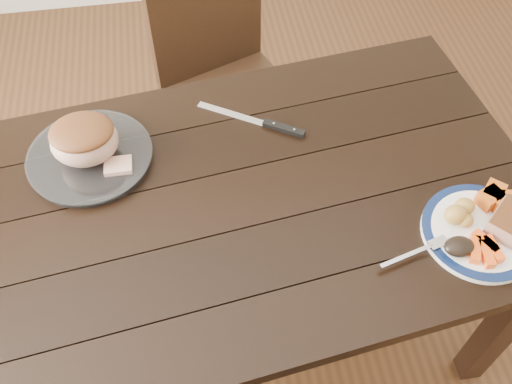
{
  "coord_description": "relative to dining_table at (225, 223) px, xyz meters",
  "views": [
    {
      "loc": [
        -0.05,
        -0.84,
        1.9
      ],
      "look_at": [
        0.08,
        -0.02,
        0.8
      ],
      "focal_mm": 40.0,
      "sensor_mm": 36.0,
      "label": 1
    }
  ],
  "objects": [
    {
      "name": "carving_knife",
      "position": [
        0.16,
        0.24,
        0.1
      ],
      "size": [
        0.28,
        0.19,
        0.01
      ],
      "rotation": [
        0.0,
        0.0,
        -0.55
      ],
      "color": "silver",
      "rests_on": "dining_table"
    },
    {
      "name": "pork_slice",
      "position": [
        0.65,
        -0.2,
        0.14
      ],
      "size": [
        0.13,
        0.13,
        0.05
      ],
      "primitive_type": "cube",
      "rotation": [
        0.0,
        0.0,
        0.74
      ],
      "color": "tan",
      "rests_on": "dinner_plate"
    },
    {
      "name": "ground",
      "position": [
        -0.0,
        0.0,
        -0.66
      ],
      "size": [
        4.0,
        4.0,
        0.0
      ],
      "primitive_type": "plane",
      "color": "#472B16",
      "rests_on": "ground"
    },
    {
      "name": "fork",
      "position": [
        0.43,
        -0.22,
        0.11
      ],
      "size": [
        0.18,
        0.06,
        0.0
      ],
      "rotation": [
        0.0,
        0.0,
        0.26
      ],
      "color": "silver",
      "rests_on": "dinner_plate"
    },
    {
      "name": "dining_table",
      "position": [
        0.0,
        0.0,
        0.0
      ],
      "size": [
        1.7,
        1.1,
        0.75
      ],
      "rotation": [
        0.0,
        0.0,
        0.13
      ],
      "color": "black",
      "rests_on": "ground"
    },
    {
      "name": "chair_far",
      "position": [
        0.08,
        0.73,
        -0.13
      ],
      "size": [
        0.55,
        0.55,
        0.93
      ],
      "rotation": [
        0.0,
        0.0,
        3.52
      ],
      "color": "black",
      "rests_on": "ground"
    },
    {
      "name": "roasted_potatoes",
      "position": [
        0.55,
        -0.15,
        0.13
      ],
      "size": [
        0.08,
        0.07,
        0.05
      ],
      "color": "gold",
      "rests_on": "dinner_plate"
    },
    {
      "name": "carrot_batons",
      "position": [
        0.57,
        -0.25,
        0.12
      ],
      "size": [
        0.08,
        0.1,
        0.02
      ],
      "color": "#F55414",
      "rests_on": "dinner_plate"
    },
    {
      "name": "cut_slice",
      "position": [
        -0.25,
        0.14,
        0.12
      ],
      "size": [
        0.07,
        0.06,
        0.02
      ],
      "primitive_type": "cube",
      "rotation": [
        0.0,
        0.0,
        -0.01
      ],
      "color": "tan",
      "rests_on": "serving_platter"
    },
    {
      "name": "pumpkin_wedges",
      "position": [
        0.65,
        -0.12,
        0.13
      ],
      "size": [
        0.1,
        0.09,
        0.04
      ],
      "color": "orange",
      "rests_on": "dinner_plate"
    },
    {
      "name": "roast_joint",
      "position": [
        -0.33,
        0.19,
        0.17
      ],
      "size": [
        0.17,
        0.15,
        0.11
      ],
      "primitive_type": "ellipsoid",
      "color": "tan",
      "rests_on": "serving_platter"
    },
    {
      "name": "dark_mushroom",
      "position": [
        0.52,
        -0.24,
        0.13
      ],
      "size": [
        0.07,
        0.05,
        0.03
      ],
      "primitive_type": "ellipsoid",
      "color": "black",
      "rests_on": "dinner_plate"
    },
    {
      "name": "dinner_plate",
      "position": [
        0.59,
        -0.19,
        0.1
      ],
      "size": [
        0.28,
        0.28,
        0.02
      ],
      "primitive_type": "cylinder",
      "color": "white",
      "rests_on": "dining_table"
    },
    {
      "name": "plate_rim",
      "position": [
        0.59,
        -0.19,
        0.11
      ],
      "size": [
        0.28,
        0.28,
        0.02
      ],
      "primitive_type": "torus",
      "color": "#0C1A40",
      "rests_on": "dinner_plate"
    },
    {
      "name": "serving_platter",
      "position": [
        -0.33,
        0.19,
        0.1
      ],
      "size": [
        0.32,
        0.32,
        0.02
      ],
      "primitive_type": "cylinder",
      "color": "white",
      "rests_on": "dining_table"
    }
  ]
}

